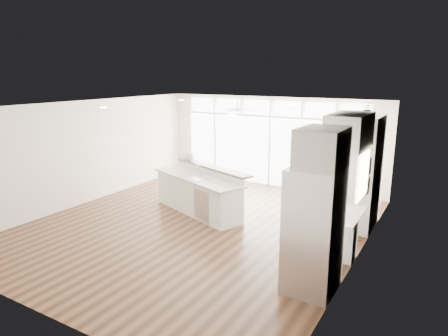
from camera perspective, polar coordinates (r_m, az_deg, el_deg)
The scene contains 24 objects.
floor at distance 9.21m, azimuth -3.76°, elevation -8.18°, with size 7.00×8.00×0.02m, color #3B2112.
ceiling at distance 8.60m, azimuth -4.04°, elevation 8.86°, with size 7.00×8.00×0.02m, color silver.
wall_back at distance 12.25m, azimuth 6.73°, elevation 3.78°, with size 7.00×0.04×2.70m, color white.
wall_front at distance 6.09m, azimuth -25.82°, elevation -7.41°, with size 7.00×0.04×2.70m, color white.
wall_left at distance 11.13m, azimuth -18.97°, elevation 2.17°, with size 0.04×8.00×2.70m, color white.
wall_right at distance 7.47m, azimuth 18.90°, elevation -3.06°, with size 0.04×8.00×2.70m, color white.
glass_wall at distance 12.25m, azimuth 6.58°, elevation 2.36°, with size 5.80×0.06×2.08m, color white.
transom_row at distance 12.07m, azimuth 6.74°, elevation 8.57°, with size 5.90×0.06×0.40m, color white.
desk_window at distance 7.71m, azimuth 19.19°, elevation -1.04°, with size 0.04×0.85×0.85m, color white.
ceiling_fan at distance 11.26m, azimuth 2.02°, elevation 8.82°, with size 1.16×1.16×0.32m, color white.
recessed_lights at distance 8.77m, azimuth -3.29°, elevation 8.83°, with size 3.40×3.00×0.02m, color beige.
oven_cabinet at distance 9.27m, azimuth 19.19°, elevation -0.61°, with size 0.64×1.20×2.50m, color white.
desk_nook at distance 8.13m, azimuth 16.26°, elevation -8.77°, with size 0.72×1.30×0.76m, color white.
upper_cabinets at distance 7.62m, azimuth 17.51°, elevation 5.06°, with size 0.64×1.30×0.64m, color white.
refrigerator at distance 6.43m, azimuth 12.69°, elevation -8.61°, with size 0.76×0.90×2.00m, color silver.
fridge_cabinet at distance 6.05m, azimuth 13.85°, elevation 2.79°, with size 0.64×0.90×0.60m, color white.
framed_photos at distance 8.34m, azimuth 19.98°, elevation -1.12°, with size 0.06×0.22×0.80m, color black.
kitchen_island at distance 9.86m, azimuth -3.80°, elevation -3.25°, with size 2.80×1.06×1.11m, color white.
rug at distance 8.97m, azimuth 16.17°, elevation -9.23°, with size 0.85×0.61×0.01m, color #342110.
office_chair at distance 8.04m, azimuth 12.26°, elevation -8.15°, with size 0.48×0.45×0.93m, color black.
fishbowl at distance 10.67m, azimuth -5.04°, elevation 1.84°, with size 0.27×0.27×0.27m, color white.
monitor at distance 7.96m, azimuth 15.97°, elevation -4.87°, with size 0.08×0.46×0.38m, color black.
keyboard at distance 8.06m, azimuth 14.71°, elevation -5.93°, with size 0.13×0.35×0.02m, color white.
potted_plant at distance 9.06m, azimuth 19.85°, elevation 7.78°, with size 0.26×0.29×0.22m, color #345725.
Camera 1 is at (4.86, -7.06, 3.37)m, focal length 32.00 mm.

